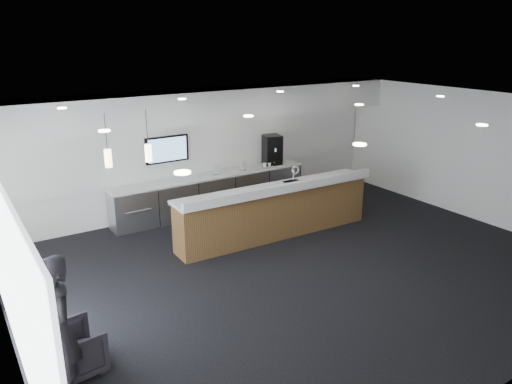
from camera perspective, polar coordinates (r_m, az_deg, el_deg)
ground at (r=9.60m, az=5.37°, el=-8.49°), size 10.00×10.00×0.00m
ceiling at (r=8.70m, az=5.95°, el=9.52°), size 10.00×8.00×0.02m
back_wall at (r=12.30m, az=-5.98°, el=4.85°), size 10.00×0.02×3.00m
right_wall at (r=12.67m, az=23.75°, el=3.80°), size 0.02×8.00×3.00m
soffit_bulkhead at (r=11.70m, az=-5.14°, el=9.93°), size 10.00×0.90×0.70m
alcove_panel at (r=12.26m, az=-5.93°, el=5.28°), size 9.80×0.06×1.40m
window_blinds_wall at (r=7.27m, az=-27.01°, el=-6.41°), size 0.04×7.36×2.55m
back_credenza at (r=12.27m, az=-5.06°, el=-0.12°), size 5.06×0.66×0.95m
wall_tv at (r=11.78m, az=-10.14°, el=4.83°), size 1.05×0.08×0.62m
pendant_left at (r=8.33m, az=-10.83°, el=3.66°), size 0.12×0.12×0.30m
pendant_right at (r=8.11m, az=-15.41°, el=2.94°), size 0.12×0.12×0.30m
ceiling_can_lights at (r=8.70m, az=5.94°, el=9.32°), size 7.00×5.00×0.02m
service_counter at (r=10.74m, az=2.22°, el=-2.13°), size 4.60×0.86×1.49m
coffee_machine at (r=13.01m, az=1.81°, el=4.88°), size 0.53×0.61×0.76m
info_sign_left at (r=12.08m, az=-4.56°, el=2.57°), size 0.18×0.04×0.25m
info_sign_right at (r=12.43m, az=-1.45°, el=2.97°), size 0.16×0.06×0.21m
armchair at (r=7.14m, az=-20.20°, el=-16.66°), size 0.80×0.78×0.65m
lounge_guest at (r=6.49m, az=-21.74°, el=-14.42°), size 0.51×0.71×1.83m
cup_0 at (r=12.99m, az=2.53°, el=3.36°), size 0.11×0.11×0.10m
cup_1 at (r=12.91m, az=2.03°, el=3.27°), size 0.15×0.15×0.10m
cup_2 at (r=12.83m, az=1.51°, el=3.19°), size 0.14×0.14×0.10m
cup_3 at (r=12.76m, az=0.99°, el=3.10°), size 0.14×0.14×0.10m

